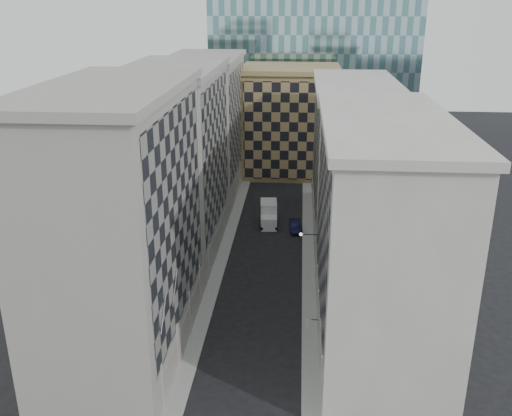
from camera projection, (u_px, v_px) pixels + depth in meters
The scene contains 14 objects.
sidewalk_west at pixel (222, 259), 69.15m from camera, with size 1.50×100.00×0.15m, color #979892.
sidewalk_east at pixel (308, 262), 68.37m from camera, with size 1.50×100.00×0.15m, color #979892.
bldg_left_a at pixel (122, 227), 47.72m from camera, with size 10.80×22.80×23.70m.
bldg_left_b at pixel (177, 162), 68.45m from camera, with size 10.80×22.80×22.70m.
bldg_left_c at pixel (206, 127), 89.19m from camera, with size 10.80×22.80×21.70m.
bldg_right_a at pixel (377, 233), 50.38m from camera, with size 10.80×26.80×20.70m.
bldg_right_b at pixel (353, 158), 75.78m from camera, with size 10.80×28.80×19.70m.
tan_block at pixel (290, 120), 100.78m from camera, with size 16.80×14.80×18.80m.
church_tower at pixel (283, 14), 108.02m from camera, with size 7.20×7.20×51.50m.
flagpoles_left at pixel (169, 300), 44.01m from camera, with size 0.10×6.33×2.33m.
bracket_lamp at pixel (303, 234), 60.70m from camera, with size 1.98×0.36×0.36m.
box_truck at pixel (269, 215), 79.74m from camera, with size 2.67×5.70×3.04m.
dark_car at pixel (295, 226), 77.52m from camera, with size 1.44×4.14×1.36m, color black.
shop_sign at pixel (308, 323), 48.58m from camera, with size 1.14×0.68×0.76m.
Camera 1 is at (3.82, -32.15, 29.94)m, focal length 40.00 mm.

